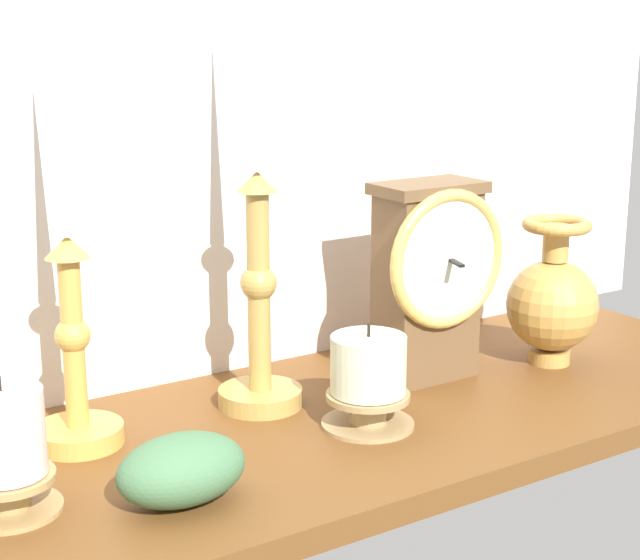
# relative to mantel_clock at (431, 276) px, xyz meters

# --- Properties ---
(ground_plane) EXTENTS (1.00, 0.36, 0.02)m
(ground_plane) POSITION_rel_mantel_clock_xyz_m (-0.13, -0.04, -0.13)
(ground_plane) COLOR brown
(back_wall) EXTENTS (1.20, 0.02, 0.65)m
(back_wall) POSITION_rel_mantel_clock_xyz_m (-0.13, 0.15, 0.21)
(back_wall) COLOR white
(back_wall) RESTS_ON ground_plane
(mantel_clock) EXTENTS (0.15, 0.09, 0.21)m
(mantel_clock) POSITION_rel_mantel_clock_xyz_m (0.00, 0.00, 0.00)
(mantel_clock) COLOR brown
(mantel_clock) RESTS_ON ground_plane
(candlestick_tall_left) EXTENTS (0.08, 0.08, 0.41)m
(candlestick_tall_left) POSITION_rel_mantel_clock_xyz_m (-0.38, 0.04, 0.01)
(candlestick_tall_left) COLOR gold
(candlestick_tall_left) RESTS_ON ground_plane
(candlestick_tall_center) EXTENTS (0.08, 0.08, 0.45)m
(candlestick_tall_center) POSITION_rel_mantel_clock_xyz_m (-0.19, 0.03, 0.02)
(candlestick_tall_center) COLOR #A98A44
(candlestick_tall_center) RESTS_ON ground_plane
(brass_vase_bulbous) EXTENTS (0.10, 0.10, 0.17)m
(brass_vase_bulbous) POSITION_rel_mantel_clock_xyz_m (0.15, -0.04, -0.04)
(brass_vase_bulbous) COLOR #BB8E44
(brass_vase_bulbous) RESTS_ON ground_plane
(pillar_candle_front) EXTENTS (0.09, 0.09, 0.10)m
(pillar_candle_front) POSITION_rel_mantel_clock_xyz_m (-0.13, -0.07, -0.07)
(pillar_candle_front) COLOR #A08557
(pillar_candle_front) RESTS_ON ground_plane
(pillar_candle_near_clock) EXTENTS (0.08, 0.08, 0.11)m
(pillar_candle_near_clock) POSITION_rel_mantel_clock_xyz_m (-0.47, -0.06, -0.06)
(pillar_candle_near_clock) COLOR #A4834E
(pillar_candle_near_clock) RESTS_ON ground_plane
(ivy_sprig) EXTENTS (0.11, 0.08, 0.06)m
(ivy_sprig) POSITION_rel_mantel_clock_xyz_m (-0.35, -0.12, -0.09)
(ivy_sprig) COLOR #426C46
(ivy_sprig) RESTS_ON ground_plane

